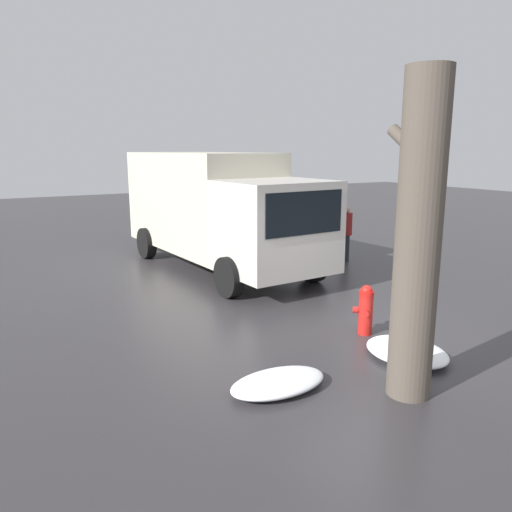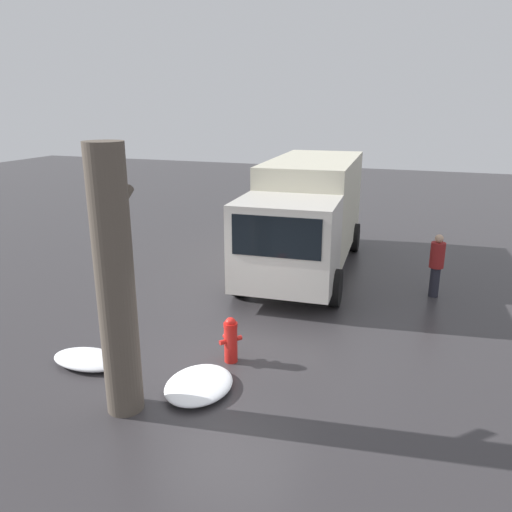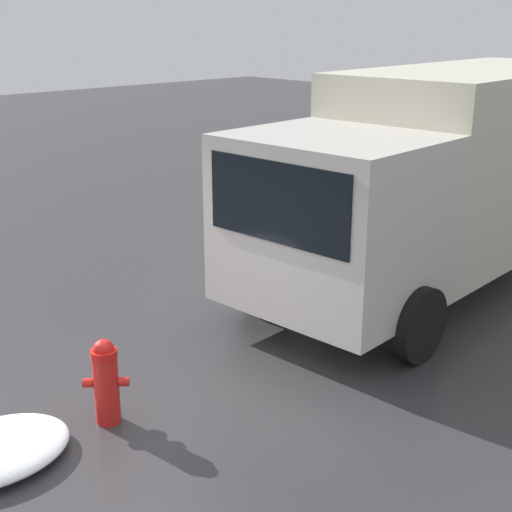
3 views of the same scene
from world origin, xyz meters
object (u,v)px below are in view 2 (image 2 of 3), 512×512
Objects in this scene: fire_hydrant at (231,339)px; delivery_truck at (308,212)px; tree_trunk at (115,284)px; pedestrian at (437,263)px.

fire_hydrant is 6.02m from delivery_truck.
tree_trunk is at bearing 79.54° from delivery_truck.
tree_trunk is 7.91m from delivery_truck.
fire_hydrant is at bearing 43.09° from pedestrian.
fire_hydrant is 5.91m from pedestrian.
pedestrian is (-1.18, -3.55, -0.80)m from delivery_truck.
tree_trunk is (-1.94, 1.01, 1.63)m from fire_hydrant.
fire_hydrant is 0.21× the size of tree_trunk.
delivery_truck is 3.82m from pedestrian.
tree_trunk is 2.60× the size of pedestrian.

